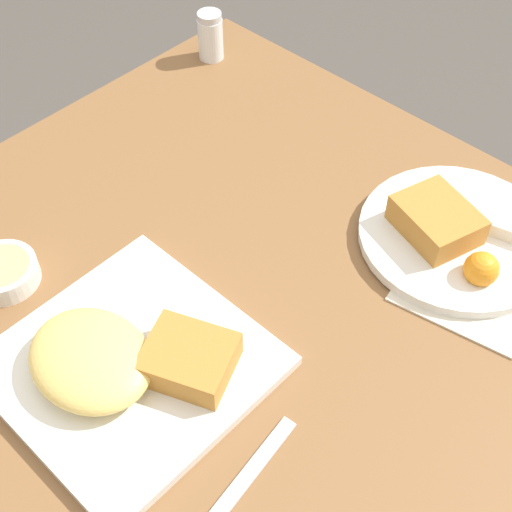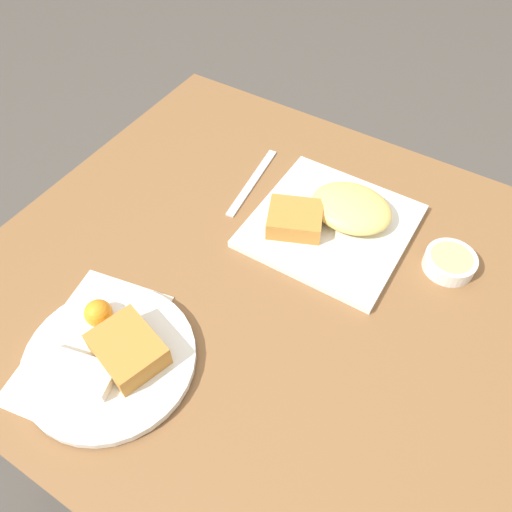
{
  "view_description": "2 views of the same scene",
  "coord_description": "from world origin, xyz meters",
  "px_view_note": "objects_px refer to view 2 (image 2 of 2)",
  "views": [
    {
      "loc": [
        0.37,
        -0.38,
        1.45
      ],
      "look_at": [
        -0.03,
        0.04,
        0.79
      ],
      "focal_mm": 50.0,
      "sensor_mm": 36.0,
      "label": 1
    },
    {
      "loc": [
        -0.25,
        0.45,
        1.44
      ],
      "look_at": [
        0.03,
        0.0,
        0.79
      ],
      "focal_mm": 35.0,
      "sensor_mm": 36.0,
      "label": 2
    }
  ],
  "objects_px": {
    "plate_square_near": "(334,218)",
    "plate_oval_far": "(110,355)",
    "sauce_ramekin": "(450,262)",
    "butter_knife": "(252,182)"
  },
  "relations": [
    {
      "from": "sauce_ramekin",
      "to": "butter_knife",
      "type": "relative_size",
      "value": 0.42
    },
    {
      "from": "plate_square_near",
      "to": "butter_knife",
      "type": "distance_m",
      "value": 0.19
    },
    {
      "from": "plate_square_near",
      "to": "butter_knife",
      "type": "bearing_deg",
      "value": -6.46
    },
    {
      "from": "butter_knife",
      "to": "plate_square_near",
      "type": "bearing_deg",
      "value": 76.68
    },
    {
      "from": "plate_oval_far",
      "to": "butter_knife",
      "type": "height_order",
      "value": "plate_oval_far"
    },
    {
      "from": "plate_oval_far",
      "to": "butter_knife",
      "type": "distance_m",
      "value": 0.45
    },
    {
      "from": "plate_square_near",
      "to": "sauce_ramekin",
      "type": "xyz_separation_m",
      "value": [
        -0.22,
        -0.02,
        -0.01
      ]
    },
    {
      "from": "plate_oval_far",
      "to": "sauce_ramekin",
      "type": "height_order",
      "value": "plate_oval_far"
    },
    {
      "from": "plate_square_near",
      "to": "plate_oval_far",
      "type": "bearing_deg",
      "value": 69.26
    },
    {
      "from": "sauce_ramekin",
      "to": "butter_knife",
      "type": "xyz_separation_m",
      "value": [
        0.41,
        -0.0,
        -0.01
      ]
    }
  ]
}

